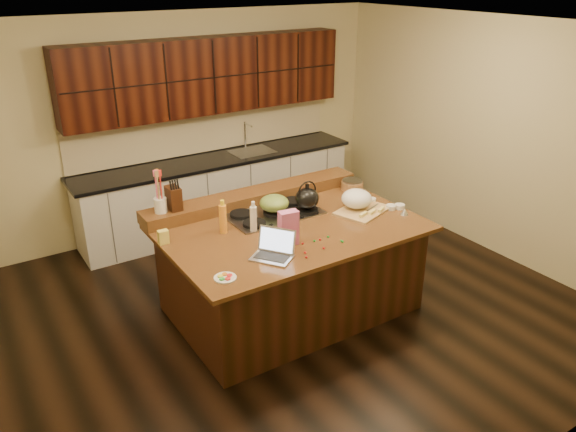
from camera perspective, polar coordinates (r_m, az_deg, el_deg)
room at (r=5.14m, az=0.30°, el=3.38°), size 5.52×5.02×2.72m
island at (r=5.51m, az=0.28°, el=-5.27°), size 2.40×1.60×0.92m
back_ledge at (r=5.83m, az=-3.45°, el=2.01°), size 2.40×0.30×0.12m
cooktop at (r=5.53m, az=-1.40°, el=0.28°), size 0.92×0.52×0.05m
back_counter at (r=7.24m, az=-7.36°, el=6.31°), size 3.70×0.66×2.40m
kettle at (r=5.53m, az=1.95°, el=1.80°), size 0.29×0.29×0.21m
green_bowl at (r=5.49m, az=-1.41°, el=1.32°), size 0.38×0.38×0.16m
laptop at (r=4.73m, az=-1.43°, el=-3.43°), size 0.40×0.42×0.23m
oil_bottle at (r=5.15m, az=-6.61°, el=-0.30°), size 0.08×0.08×0.27m
vinegar_bottle at (r=5.14m, az=-3.53°, el=-0.35°), size 0.08×0.08×0.25m
wooden_tray at (r=5.65m, az=7.14°, el=1.49°), size 0.62×0.53×0.21m
ramekin_a at (r=5.78m, az=11.29°, el=0.96°), size 0.12×0.12×0.04m
ramekin_b at (r=5.75m, az=10.43°, el=0.89°), size 0.13×0.13×0.04m
ramekin_c at (r=5.88m, az=8.45°, el=1.59°), size 0.12×0.12×0.04m
strainer_bowl at (r=6.20m, az=6.53°, el=3.10°), size 0.29×0.29×0.09m
kitchen_timer at (r=5.64m, az=11.75°, el=0.47°), size 0.10×0.10×0.07m
pink_bag at (r=4.89m, az=0.05°, el=-1.22°), size 0.18×0.11×0.31m
candy_plate at (r=4.46m, az=-6.40°, el=-6.26°), size 0.19×0.19×0.01m
package_box at (r=5.06m, az=-12.55°, el=-2.10°), size 0.09×0.07×0.13m
utensil_crock at (r=5.40m, az=-12.82°, el=1.08°), size 0.14×0.14×0.14m
knife_block at (r=5.43m, az=-11.55°, el=1.79°), size 0.11×0.18×0.22m
gumdrop_0 at (r=4.80m, az=1.75°, el=-3.73°), size 0.02×0.02×0.02m
gumdrop_1 at (r=5.01m, az=5.45°, el=-2.53°), size 0.02×0.02×0.02m
gumdrop_2 at (r=5.02m, az=3.28°, el=-2.40°), size 0.02×0.02×0.02m
gumdrop_3 at (r=5.00m, az=2.70°, el=-2.54°), size 0.02×0.02×0.02m
gumdrop_4 at (r=4.95m, az=1.49°, el=-2.81°), size 0.02×0.02×0.02m
gumdrop_5 at (r=5.08m, az=4.10°, el=-2.11°), size 0.02×0.02×0.02m
gumdrop_6 at (r=4.88m, az=3.65°, el=-3.27°), size 0.02×0.02×0.02m
gumdrop_7 at (r=5.00m, az=5.57°, el=-2.60°), size 0.02×0.02×0.02m
gumdrop_8 at (r=4.72m, az=1.88°, el=-4.20°), size 0.02×0.02×0.02m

